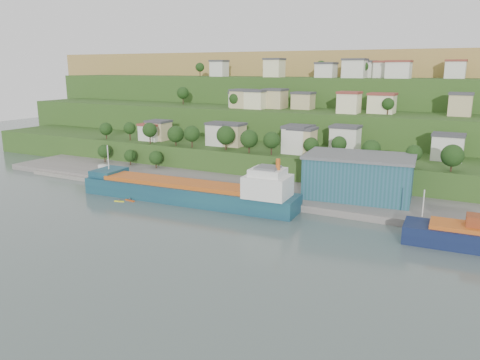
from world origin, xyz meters
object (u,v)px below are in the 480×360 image
Objects in this scene: warehouse at (359,176)px; kayak_orange at (130,200)px; caravan at (105,168)px; cargo_ship_near at (193,193)px.

kayak_orange is at bearing -160.26° from warehouse.
caravan is 1.44× the size of kayak_orange.
warehouse is at bearing 23.41° from cargo_ship_near.
warehouse is at bearing 32.22° from kayak_orange.
warehouse is (43.97, 21.97, 5.58)m from cargo_ship_near.
cargo_ship_near is 13.08× the size of caravan.
cargo_ship_near is at bearing -9.47° from caravan.
warehouse reaches higher than kayak_orange.
cargo_ship_near is 49.47m from warehouse.
cargo_ship_near is 19.76m from kayak_orange.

